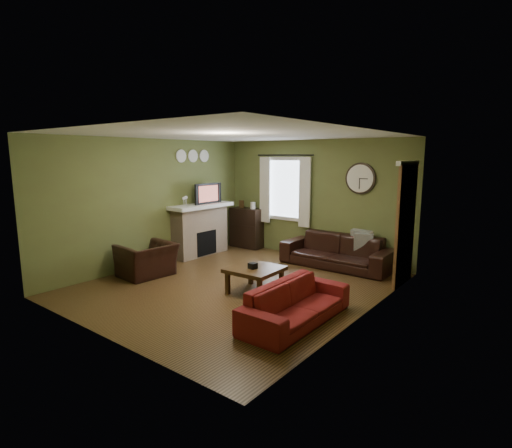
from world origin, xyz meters
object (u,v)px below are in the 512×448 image
Objects in this scene: sofa_brown at (336,251)px; sofa_red at (296,303)px; coffee_table at (255,280)px; bookshelf at (246,228)px; armchair at (147,260)px.

sofa_brown is 2.98m from sofa_red.
coffee_table is at bearing -98.98° from sofa_brown.
bookshelf is 4.64m from sofa_red.
sofa_brown is at bearing -5.80° from bookshelf.
armchair is at bearing -88.94° from bookshelf.
bookshelf is 3.05m from armchair.
armchair is at bearing -132.34° from sofa_brown.
bookshelf is 1.02× the size of armchair.
bookshelf is 0.53× the size of sofa_red.
sofa_brown is 2.35× the size of armchair.
sofa_red is 3.37m from armchair.
armchair is (-2.54, -2.78, -0.02)m from sofa_brown.
sofa_red is at bearing -26.87° from coffee_table.
sofa_red is at bearing -42.37° from bookshelf.
coffee_table is (-1.19, 0.60, -0.06)m from sofa_red.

